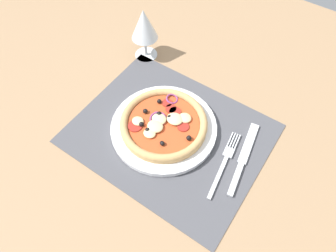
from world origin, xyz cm
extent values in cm
cube|color=#9E7A56|center=(0.00, 0.00, -1.20)|extent=(190.00, 140.00, 2.40)
cube|color=#4C4C51|center=(0.00, 0.00, 0.20)|extent=(44.42, 35.84, 0.40)
cylinder|color=white|center=(-1.75, 0.38, 1.10)|extent=(25.34, 25.34, 1.41)
cylinder|color=tan|center=(-1.75, 0.38, 2.31)|extent=(20.46, 20.46, 1.00)
torus|color=tan|center=(-1.75, 0.38, 3.17)|extent=(20.62, 20.62, 1.80)
cylinder|color=#C64C23|center=(-1.75, 0.38, 2.96)|extent=(16.78, 16.78, 0.30)
ellipsoid|color=beige|center=(-2.57, -4.44, 3.54)|extent=(2.92, 2.63, 0.88)
ellipsoid|color=beige|center=(-3.05, 0.14, 3.64)|extent=(3.53, 3.18, 1.06)
ellipsoid|color=beige|center=(1.74, 3.73, 3.58)|extent=(3.13, 2.81, 0.94)
ellipsoid|color=beige|center=(0.39, 2.06, 3.69)|extent=(3.90, 3.51, 1.17)
ellipsoid|color=beige|center=(-6.87, -3.22, 3.53)|extent=(2.83, 2.55, 0.85)
ellipsoid|color=beige|center=(-2.58, -2.22, 3.68)|extent=(3.84, 3.46, 1.15)
sphere|color=black|center=(-3.46, -4.03, 3.65)|extent=(1.09, 1.09, 1.09)
sphere|color=black|center=(1.25, -5.00, 3.61)|extent=(1.02, 1.02, 1.02)
sphere|color=black|center=(-6.09, 4.36, 3.66)|extent=(1.12, 1.12, 1.12)
sphere|color=black|center=(-7.07, -0.39, 3.69)|extent=(1.17, 1.17, 1.17)
sphere|color=black|center=(-5.53, -3.56, 3.69)|extent=(1.16, 1.16, 1.16)
sphere|color=black|center=(1.45, -5.06, 3.62)|extent=(1.02, 1.02, 1.02)
sphere|color=black|center=(-3.88, 1.15, 3.73)|extent=(1.24, 1.24, 1.24)
sphere|color=black|center=(-1.27, 1.79, 3.67)|extent=(1.13, 1.13, 1.13)
sphere|color=black|center=(5.54, -0.56, 3.71)|extent=(1.20, 1.20, 1.20)
torus|color=#8E3D75|center=(-3.40, 0.25, 3.36)|extent=(4.06, 4.03, 1.32)
torus|color=#8E3D75|center=(-4.06, 6.93, 3.36)|extent=(3.09, 3.06, 1.02)
cylinder|color=#A3281E|center=(-4.37, 5.29, 3.26)|extent=(2.50, 2.50, 0.30)
cylinder|color=#A3281E|center=(2.68, 1.56, 3.26)|extent=(2.74, 2.74, 0.30)
cylinder|color=#A3281E|center=(-2.62, 4.34, 3.26)|extent=(2.65, 2.65, 0.30)
cylinder|color=#A3281E|center=(-6.69, -4.57, 3.26)|extent=(3.33, 3.33, 0.30)
cylinder|color=#A3281E|center=(-1.28, 4.10, 3.26)|extent=(2.89, 2.89, 0.30)
cube|color=silver|center=(15.23, -3.73, 0.62)|extent=(2.51, 11.17, 0.44)
cube|color=silver|center=(14.24, 3.04, 0.62)|extent=(2.54, 2.81, 0.44)
cube|color=silver|center=(14.63, 6.55, 0.62)|extent=(0.94, 4.32, 0.44)
cube|color=silver|center=(14.04, 6.46, 0.62)|extent=(0.94, 4.32, 0.44)
cube|color=silver|center=(13.45, 6.38, 0.62)|extent=(0.94, 4.32, 0.44)
cube|color=silver|center=(12.85, 6.29, 0.62)|extent=(0.94, 4.32, 0.44)
cube|color=silver|center=(18.63, -2.05, 0.71)|extent=(2.71, 8.50, 0.62)
cube|color=silver|center=(16.94, 7.80, 0.62)|extent=(3.94, 11.77, 0.44)
cylinder|color=silver|center=(-20.92, 18.72, 0.20)|extent=(6.40, 6.40, 0.40)
cylinder|color=silver|center=(-20.92, 18.72, 3.40)|extent=(0.80, 0.80, 6.00)
cone|color=silver|center=(-20.92, 18.72, 10.65)|extent=(7.20, 7.20, 8.50)
cone|color=#4C993D|center=(-20.92, 18.72, 9.43)|extent=(4.73, 4.73, 5.27)
camera|label=1|loc=(22.55, -33.84, 62.89)|focal=33.28mm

